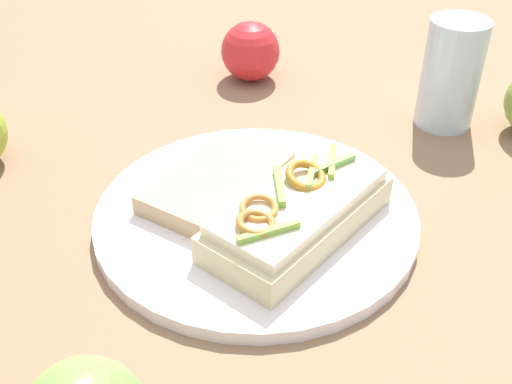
# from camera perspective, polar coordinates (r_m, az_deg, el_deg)

# --- Properties ---
(ground_plane) EXTENTS (2.00, 2.00, 0.00)m
(ground_plane) POSITION_cam_1_polar(r_m,az_deg,el_deg) (0.57, 0.00, -2.68)
(ground_plane) COLOR #8C684C
(ground_plane) RESTS_ON ground
(plate) EXTENTS (0.29, 0.29, 0.01)m
(plate) POSITION_cam_1_polar(r_m,az_deg,el_deg) (0.57, 0.00, -2.17)
(plate) COLOR white
(plate) RESTS_ON ground_plane
(sandwich) EXTENTS (0.15, 0.20, 0.05)m
(sandwich) POSITION_cam_1_polar(r_m,az_deg,el_deg) (0.53, 3.86, -1.94)
(sandwich) COLOR beige
(sandwich) RESTS_ON plate
(bread_slice_side) EXTENTS (0.15, 0.17, 0.02)m
(bread_slice_side) POSITION_cam_1_polar(r_m,az_deg,el_deg) (0.58, -3.56, 0.90)
(bread_slice_side) COLOR tan
(bread_slice_side) RESTS_ON plate
(apple_4) EXTENTS (0.09, 0.09, 0.08)m
(apple_4) POSITION_cam_1_polar(r_m,az_deg,el_deg) (0.81, -0.52, 12.84)
(apple_4) COLOR red
(apple_4) RESTS_ON ground_plane
(drinking_glass) EXTENTS (0.06, 0.06, 0.12)m
(drinking_glass) POSITION_cam_1_polar(r_m,az_deg,el_deg) (0.73, 17.53, 10.35)
(drinking_glass) COLOR silver
(drinking_glass) RESTS_ON ground_plane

